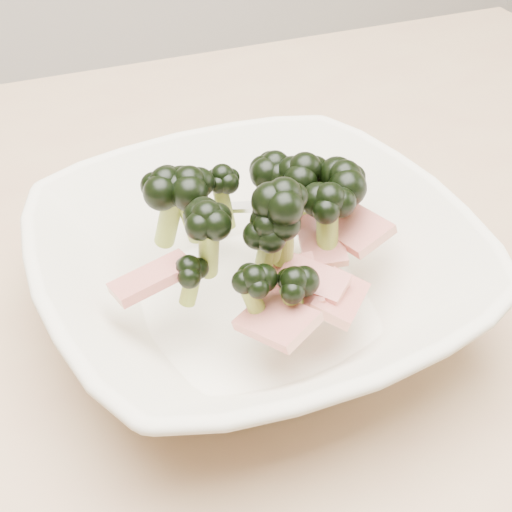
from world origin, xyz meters
name	(u,v)px	position (x,y,z in m)	size (l,w,h in m)	color
dining_table	(184,361)	(0.00, 0.00, 0.65)	(1.20, 0.80, 0.75)	tan
broccoli_dish	(257,265)	(0.04, -0.06, 0.79)	(0.32, 0.32, 0.13)	beige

